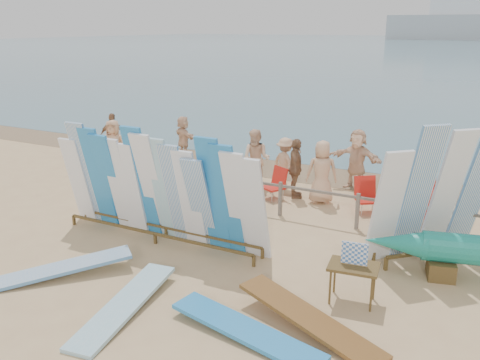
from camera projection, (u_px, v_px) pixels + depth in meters
The scene contains 22 objects.
ground at pixel (223, 261), 10.59m from camera, with size 160.00×160.00×0.00m, color tan.
wet_sand_strip at pixel (330, 175), 16.70m from camera, with size 40.00×2.60×0.01m, color #7C6245.
distant_ship at pixel (458, 23), 167.10m from camera, with size 45.00×8.00×14.00m.
fence at pixel (280, 192), 12.95m from camera, with size 12.08×0.08×0.90m.
main_surfboard_rack at pixel (158, 191), 11.26m from camera, with size 5.28×0.77×2.65m.
side_surfboard_rack at pixel (432, 199), 10.31m from camera, with size 2.40×2.33×2.95m.
vendor_table at pixel (353, 282), 8.93m from camera, with size 0.92×0.70×1.14m.
flat_board_a at pixel (125, 311), 8.74m from camera, with size 0.56×2.70×0.07m, color #81BBCE.
flat_board_e at pixel (62, 276), 9.95m from camera, with size 0.56×2.70×0.07m, color white.
flat_board_c at pixel (309, 330), 8.19m from camera, with size 0.56×2.70×0.07m, color brown.
flat_board_d at pixel (246, 336), 8.03m from camera, with size 0.56×2.70×0.07m, color #277EC3.
beach_chair_left at pixel (274, 190), 14.34m from camera, with size 0.76×0.77×0.89m.
beach_chair_right at pixel (367, 202), 13.30m from camera, with size 0.82×0.83×0.92m.
stroller at pixel (421, 207), 12.38m from camera, with size 0.59×0.84×1.15m.
beachgoer_11 at pixel (184, 137), 18.67m from camera, with size 1.43×0.46×1.55m, color beige.
beachgoer_0 at pixel (114, 146), 16.77m from camera, with size 0.86×0.41×1.76m, color tan.
beachgoer_6 at pixel (322, 172), 13.85m from camera, with size 0.85×0.41×1.75m, color tan.
beachgoer_3 at pixel (285, 163), 15.19m from camera, with size 0.99×0.41×1.53m, color tan.
beachgoer_extra_1 at pixel (114, 136), 18.57m from camera, with size 0.98×0.42×1.66m, color #8C6042.
beachgoer_5 at pixel (357, 159), 15.06m from camera, with size 1.67×0.54×1.80m, color beige.
beachgoer_4 at pixel (296, 168), 14.28m from camera, with size 1.00×0.43×1.70m, color #8C6042.
beachgoer_2 at pixel (256, 159), 15.13m from camera, with size 0.86×0.41×1.78m, color beige.
Camera 1 is at (4.75, -8.39, 4.71)m, focal length 38.00 mm.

